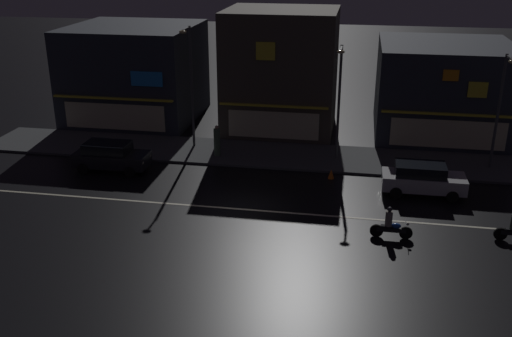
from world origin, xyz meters
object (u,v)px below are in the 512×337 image
(streetlamp_mid, at_px, (339,93))
(pedestrian_on_sidewalk, at_px, (217,142))
(parked_car_near_kerb, at_px, (422,178))
(traffic_cone, at_px, (331,174))
(motorcycle_lead, at_px, (391,225))
(streetlamp_west, at_px, (191,78))
(streetlamp_east, at_px, (501,103))
(parked_car_trailing, at_px, (111,156))

(streetlamp_mid, bearing_deg, pedestrian_on_sidewalk, -174.52)
(streetlamp_mid, height_order, parked_car_near_kerb, streetlamp_mid)
(traffic_cone, bearing_deg, streetlamp_mid, 87.54)
(parked_car_near_kerb, height_order, traffic_cone, parked_car_near_kerb)
(parked_car_near_kerb, xyz_separation_m, motorcycle_lead, (-1.82, -5.34, -0.24))
(streetlamp_west, distance_m, streetlamp_east, 18.21)
(pedestrian_on_sidewalk, bearing_deg, parked_car_near_kerb, 44.12)
(streetlamp_mid, xyz_separation_m, motorcycle_lead, (2.89, -9.54, -3.58))
(streetlamp_mid, relative_size, pedestrian_on_sidewalk, 3.57)
(streetlamp_east, bearing_deg, pedestrian_on_sidewalk, -177.71)
(streetlamp_east, xyz_separation_m, traffic_cone, (-9.11, -2.85, -3.82))
(streetlamp_west, relative_size, parked_car_near_kerb, 1.78)
(parked_car_near_kerb, xyz_separation_m, parked_car_trailing, (-17.60, 0.37, 0.00))
(pedestrian_on_sidewalk, bearing_deg, streetlamp_west, -154.93)
(streetlamp_mid, bearing_deg, traffic_cone, -92.46)
(motorcycle_lead, bearing_deg, streetlamp_east, -121.87)
(parked_car_trailing, relative_size, motorcycle_lead, 2.26)
(pedestrian_on_sidewalk, relative_size, parked_car_trailing, 0.45)
(streetlamp_mid, xyz_separation_m, traffic_cone, (-0.12, -2.90, -3.94))
(streetlamp_west, xyz_separation_m, parked_car_trailing, (-3.69, -4.49, -3.74))
(streetlamp_west, distance_m, motorcycle_lead, 16.31)
(parked_car_near_kerb, bearing_deg, motorcycle_lead, -108.81)
(parked_car_near_kerb, relative_size, motorcycle_lead, 2.26)
(parked_car_near_kerb, bearing_deg, pedestrian_on_sidewalk, 163.74)
(parked_car_trailing, distance_m, traffic_cone, 12.81)
(pedestrian_on_sidewalk, height_order, motorcycle_lead, pedestrian_on_sidewalk)
(pedestrian_on_sidewalk, height_order, parked_car_near_kerb, pedestrian_on_sidewalk)
(streetlamp_west, height_order, traffic_cone, streetlamp_west)
(traffic_cone, bearing_deg, streetlamp_west, 158.53)
(parked_car_trailing, bearing_deg, streetlamp_east, -170.21)
(motorcycle_lead, height_order, traffic_cone, motorcycle_lead)
(streetlamp_west, xyz_separation_m, streetlamp_east, (18.19, -0.71, -0.51))
(streetlamp_east, bearing_deg, streetlamp_west, 177.75)
(streetlamp_east, xyz_separation_m, parked_car_trailing, (-21.88, -3.77, -3.23))
(parked_car_trailing, bearing_deg, parked_car_near_kerb, 178.79)
(traffic_cone, bearing_deg, pedestrian_on_sidewalk, 162.86)
(streetlamp_west, relative_size, streetlamp_east, 1.15)
(streetlamp_mid, bearing_deg, streetlamp_west, 175.85)
(streetlamp_west, bearing_deg, pedestrian_on_sidewalk, -35.31)
(streetlamp_west, xyz_separation_m, parked_car_near_kerb, (13.91, -4.86, -3.74))
(pedestrian_on_sidewalk, distance_m, motorcycle_lead, 13.48)
(streetlamp_mid, distance_m, parked_car_near_kerb, 7.14)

